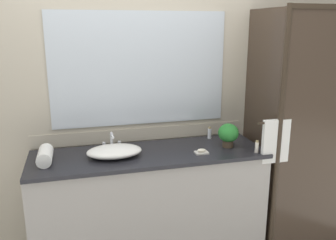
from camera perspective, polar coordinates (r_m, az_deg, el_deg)
name	(u,v)px	position (r m, az deg, el deg)	size (l,w,h in m)	color
wall_back_with_mirror	(140,93)	(2.99, -4.50, 4.30)	(4.40, 0.06, 2.60)	#B2A893
vanity_cabinet	(150,205)	(2.96, -2.93, -13.36)	(1.80, 0.58, 0.90)	#9E9993
shower_enclosure	(309,131)	(3.08, 21.60, -1.68)	(1.20, 0.59, 2.00)	#2D2319
sink_basin	(114,151)	(2.70, -8.55, -4.96)	(0.41, 0.28, 0.08)	white
faucet	(112,143)	(2.86, -8.96, -3.70)	(0.17, 0.15, 0.14)	silver
potted_plant	(228,134)	(2.90, 9.61, -2.19)	(0.16, 0.16, 0.19)	#473828
soap_dish	(201,152)	(2.76, 5.37, -5.03)	(0.10, 0.07, 0.04)	silver
amenity_bottle_body_wash	(210,133)	(3.11, 6.64, -2.06)	(0.03, 0.03, 0.10)	silver
amenity_bottle_conditioner	(257,147)	(2.84, 13.99, -4.18)	(0.03, 0.03, 0.10)	silver
rolled_towel_near_edge	(45,156)	(2.70, -19.03, -5.39)	(0.11, 0.11, 0.25)	white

